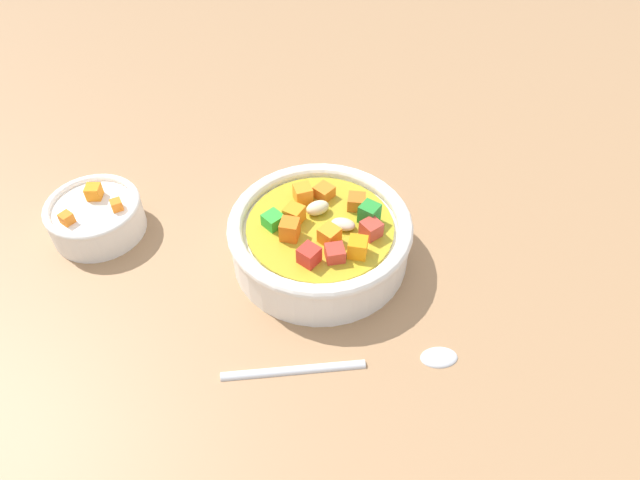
{
  "coord_description": "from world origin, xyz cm",
  "views": [
    {
      "loc": [
        -37.18,
        4.97,
        41.8
      ],
      "look_at": [
        0.0,
        0.0,
        2.31
      ],
      "focal_mm": 32.28,
      "sensor_mm": 36.0,
      "label": 1
    }
  ],
  "objects": [
    {
      "name": "side_bowl_small",
      "position": [
        6.57,
        21.69,
        1.95
      ],
      "size": [
        9.33,
        9.33,
        4.55
      ],
      "color": "white",
      "rests_on": "ground_plane"
    },
    {
      "name": "ground_plane",
      "position": [
        0.0,
        0.0,
        -1.0
      ],
      "size": [
        140.0,
        140.0,
        2.0
      ],
      "primitive_type": "cube",
      "color": "#9E754F"
    },
    {
      "name": "soup_bowl_main",
      "position": [
        -0.01,
        -0.02,
        2.74
      ],
      "size": [
        17.23,
        17.23,
        6.17
      ],
      "color": "white",
      "rests_on": "ground_plane"
    },
    {
      "name": "spoon",
      "position": [
        -12.46,
        -1.24,
        0.42
      ],
      "size": [
        2.17,
        19.85,
        0.86
      ],
      "rotation": [
        0.0,
        0.0,
        4.68
      ],
      "color": "silver",
      "rests_on": "ground_plane"
    }
  ]
}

